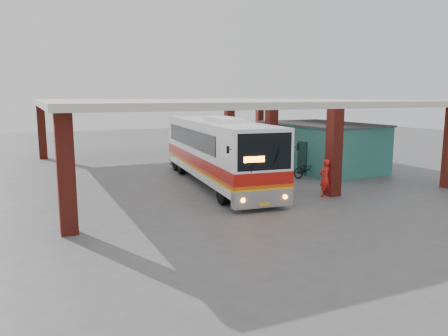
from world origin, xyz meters
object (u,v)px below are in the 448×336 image
pedestrian (325,178)px  red_chair (253,157)px  coach_bus (217,151)px  motorcycle (307,169)px

pedestrian → red_chair: bearing=-106.9°
coach_bus → red_chair: 8.91m
motorcycle → red_chair: 7.02m
coach_bus → motorcycle: bearing=1.5°
motorcycle → red_chair: (0.05, 7.01, -0.18)m
red_chair → pedestrian: bearing=-117.4°
coach_bus → motorcycle: coach_bus is taller
coach_bus → motorcycle: 5.93m
motorcycle → pedestrian: (-2.17, -4.56, 0.39)m
pedestrian → red_chair: (2.22, 11.57, -0.57)m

